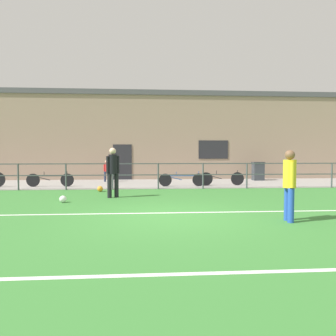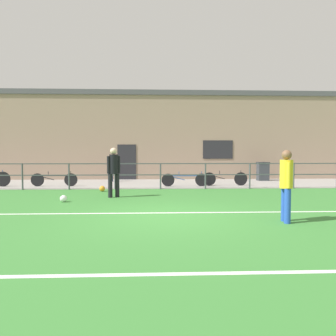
{
  "view_description": "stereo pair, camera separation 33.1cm",
  "coord_description": "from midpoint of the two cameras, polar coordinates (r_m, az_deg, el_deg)",
  "views": [
    {
      "loc": [
        -0.59,
        -7.94,
        1.6
      ],
      "look_at": [
        0.2,
        2.78,
        1.09
      ],
      "focal_mm": 33.87,
      "sensor_mm": 36.0,
      "label": 1
    },
    {
      "loc": [
        -0.26,
        -7.96,
        1.6
      ],
      "look_at": [
        0.2,
        2.78,
        1.09
      ],
      "focal_mm": 33.87,
      "sensor_mm": 36.0,
      "label": 2
    }
  ],
  "objects": [
    {
      "name": "player_goalkeeper",
      "position": [
        11.52,
        -8.95,
        -0.23
      ],
      "size": [
        0.45,
        0.31,
        1.78
      ],
      "rotation": [
        0.0,
        0.0,
        0.47
      ],
      "color": "black",
      "rests_on": "ground"
    },
    {
      "name": "ground",
      "position": [
        8.13,
        0.63,
        -8.78
      ],
      "size": [
        60.0,
        44.0,
        0.04
      ],
      "primitive_type": "cube",
      "color": "#387A33"
    },
    {
      "name": "clubhouse_facade",
      "position": [
        20.19,
        -1.23,
        5.79
      ],
      "size": [
        28.0,
        2.56,
        5.34
      ],
      "color": "gray",
      "rests_on": "ground"
    },
    {
      "name": "bicycle_parked_0",
      "position": [
        15.02,
        3.66,
        -2.1
      ],
      "size": [
        2.2,
        0.04,
        0.71
      ],
      "color": "black",
      "rests_on": "pavement_strip"
    },
    {
      "name": "bicycle_parked_4",
      "position": [
        15.62,
        10.81,
        -1.89
      ],
      "size": [
        2.19,
        0.04,
        0.74
      ],
      "color": "black",
      "rests_on": "pavement_strip"
    },
    {
      "name": "pavement_strip",
      "position": [
        16.53,
        -0.95,
        -2.79
      ],
      "size": [
        48.0,
        5.0,
        0.02
      ],
      "primitive_type": "cube",
      "color": "gray",
      "rests_on": "ground"
    },
    {
      "name": "field_line_hash",
      "position": [
        4.41,
        3.46,
        -18.51
      ],
      "size": [
        36.0,
        0.11,
        0.0
      ],
      "primitive_type": "cube",
      "color": "white",
      "rests_on": "ground"
    },
    {
      "name": "perimeter_fence",
      "position": [
        13.99,
        -0.69,
        -0.77
      ],
      "size": [
        36.07,
        0.07,
        1.15
      ],
      "color": "#474C51",
      "rests_on": "ground"
    },
    {
      "name": "soccer_ball_spare",
      "position": [
        10.86,
        -17.47,
        -5.28
      ],
      "size": [
        0.22,
        0.22,
        0.22
      ],
      "primitive_type": "sphere",
      "color": "white",
      "rests_on": "ground"
    },
    {
      "name": "bicycle_parked_2",
      "position": [
        15.88,
        -19.26,
        -1.97
      ],
      "size": [
        2.18,
        0.04,
        0.72
      ],
      "color": "black",
      "rests_on": "pavement_strip"
    },
    {
      "name": "spectator_child",
      "position": [
        17.76,
        -9.77,
        -0.25
      ],
      "size": [
        0.31,
        0.21,
        1.18
      ],
      "rotation": [
        0.0,
        0.0,
        3.52
      ],
      "color": "#232D4C",
      "rests_on": "pavement_strip"
    },
    {
      "name": "player_striker",
      "position": [
        7.83,
        21.65,
        -2.26
      ],
      "size": [
        0.29,
        0.45,
        1.67
      ],
      "rotation": [
        0.0,
        0.0,
        1.46
      ],
      "color": "blue",
      "rests_on": "ground"
    },
    {
      "name": "trash_bin_0",
      "position": [
        18.97,
        17.18,
        -0.56
      ],
      "size": [
        0.64,
        0.54,
        1.06
      ],
      "color": "#33383D",
      "rests_on": "pavement_strip"
    },
    {
      "name": "field_line_touchline",
      "position": [
        8.53,
        0.48,
        -8.07
      ],
      "size": [
        36.0,
        0.11,
        0.0
      ],
      "primitive_type": "cube",
      "color": "white",
      "rests_on": "ground"
    },
    {
      "name": "soccer_ball_match",
      "position": [
        13.43,
        -11.06,
        -3.66
      ],
      "size": [
        0.24,
        0.24,
        0.24
      ],
      "primitive_type": "sphere",
      "color": "orange",
      "rests_on": "ground"
    }
  ]
}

